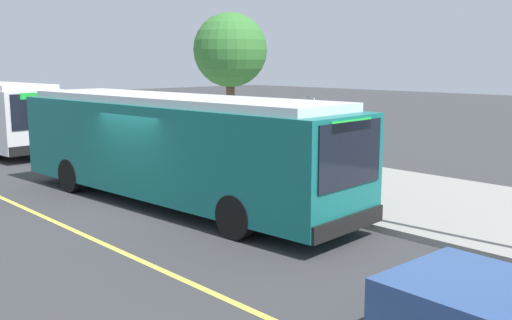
% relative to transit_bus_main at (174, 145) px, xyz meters
% --- Properties ---
extents(ground_plane, '(120.00, 120.00, 0.00)m').
position_rel_transit_bus_main_xyz_m(ground_plane, '(-0.13, -1.01, -1.62)').
color(ground_plane, '#38383A').
extents(sidewalk_curb, '(44.00, 6.40, 0.15)m').
position_rel_transit_bus_main_xyz_m(sidewalk_curb, '(-0.13, 4.99, -1.54)').
color(sidewalk_curb, gray).
rests_on(sidewalk_curb, ground_plane).
extents(lane_stripe_center, '(36.00, 0.14, 0.01)m').
position_rel_transit_bus_main_xyz_m(lane_stripe_center, '(-0.13, -3.21, -1.61)').
color(lane_stripe_center, '#E0D64C').
rests_on(lane_stripe_center, ground_plane).
extents(transit_bus_main, '(11.56, 3.33, 2.95)m').
position_rel_transit_bus_main_xyz_m(transit_bus_main, '(0.00, 0.00, 0.00)').
color(transit_bus_main, '#146B66').
rests_on(transit_bus_main, ground_plane).
extents(bus_shelter, '(2.90, 1.60, 2.48)m').
position_rel_transit_bus_main_xyz_m(bus_shelter, '(-0.54, 4.50, 0.30)').
color(bus_shelter, '#333338').
rests_on(bus_shelter, sidewalk_curb).
extents(waiting_bench, '(1.60, 0.48, 0.95)m').
position_rel_transit_bus_main_xyz_m(waiting_bench, '(-0.07, 4.50, -0.98)').
color(waiting_bench, brown).
rests_on(waiting_bench, sidewalk_curb).
extents(route_sign_post, '(0.44, 0.08, 2.80)m').
position_rel_transit_bus_main_xyz_m(route_sign_post, '(2.76, 2.31, 0.34)').
color(route_sign_post, '#333338').
rests_on(route_sign_post, sidewalk_curb).
extents(street_tree_near_shelter, '(3.08, 3.08, 5.72)m').
position_rel_transit_bus_main_xyz_m(street_tree_near_shelter, '(-5.86, 7.07, 2.67)').
color(street_tree_near_shelter, brown).
rests_on(street_tree_near_shelter, sidewalk_curb).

